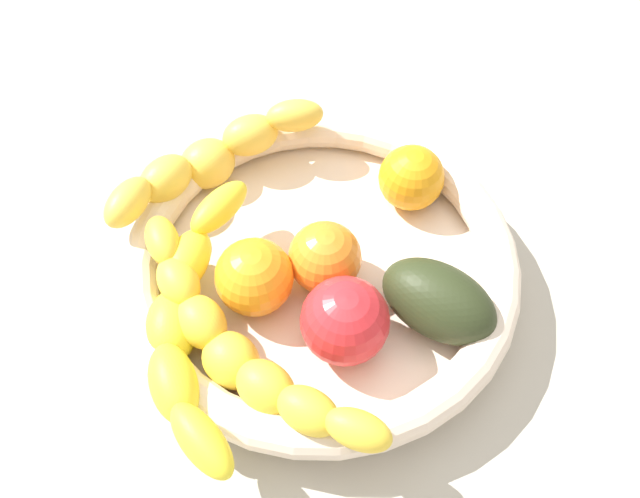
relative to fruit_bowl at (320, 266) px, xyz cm
name	(u,v)px	position (x,y,z in cm)	size (l,w,h in cm)	color
kitchen_counter	(320,293)	(0.00, 0.00, -4.19)	(120.00, 120.00, 3.00)	#B0AB9E
fruit_bowl	(320,266)	(0.00, 0.00, 0.00)	(31.72, 31.72, 5.20)	beige
banana_draped_left	(210,159)	(4.18, -12.39, 2.94)	(21.57, 8.55, 6.24)	yellow
banana_draped_right	(186,319)	(11.48, 1.03, 2.59)	(13.51, 22.35, 5.58)	yellow
banana_arching_top	(237,347)	(9.04, 4.76, 2.53)	(10.41, 24.58, 5.51)	yellow
orange_front	(256,280)	(5.60, 0.32, 2.53)	(6.04, 6.04, 6.04)	orange
orange_mid_left	(329,256)	(-0.38, 0.82, 2.39)	(5.76, 5.76, 5.76)	orange
orange_mid_right	(411,178)	(-10.32, -3.06, 2.32)	(5.62, 5.62, 5.62)	orange
tomato_red	(345,321)	(1.38, 6.55, 2.77)	(6.53, 6.53, 6.53)	red
avocado_dark	(438,301)	(-5.73, 8.05, 2.27)	(9.07, 5.62, 5.52)	#2A331A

